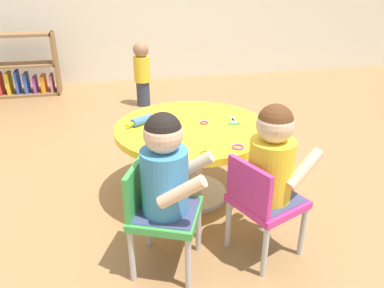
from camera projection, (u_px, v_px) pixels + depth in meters
name	position (u px, v px, depth m)	size (l,w,h in m)	color
ground_plane	(192.00, 195.00, 2.40)	(10.00, 10.00, 0.00)	#9E7247
craft_table	(192.00, 142.00, 2.25)	(0.92, 0.92, 0.48)	silver
child_chair_left	(159.00, 211.00, 1.71)	(0.39, 0.39, 0.54)	#B7B7BC
seated_child_left	(166.00, 169.00, 1.61)	(0.42, 0.38, 0.51)	#3F4772
child_chair_right	(262.00, 202.00, 1.78)	(0.39, 0.39, 0.54)	#B7B7BC
seated_child_right	(273.00, 158.00, 1.71)	(0.42, 0.38, 0.51)	#3F4772
bookshelf_low	(15.00, 70.00, 4.24)	(0.93, 0.28, 0.70)	olive
toddler_standing	(142.00, 72.00, 3.88)	(0.17, 0.17, 0.67)	#33384C
rolling_pin	(142.00, 120.00, 2.21)	(0.21, 0.14, 0.05)	#3F72CC
craft_scissors	(234.00, 122.00, 2.24)	(0.08, 0.14, 0.01)	silver
playdough_blob_0	(160.00, 119.00, 2.27)	(0.10, 0.10, 0.01)	pink
cookie_cutter_0	(204.00, 122.00, 2.23)	(0.05, 0.05, 0.01)	#D83FA5
cookie_cutter_1	(205.00, 152.00, 1.86)	(0.05, 0.05, 0.01)	orange
cookie_cutter_2	(238.00, 147.00, 1.92)	(0.07, 0.07, 0.01)	#D83FA5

